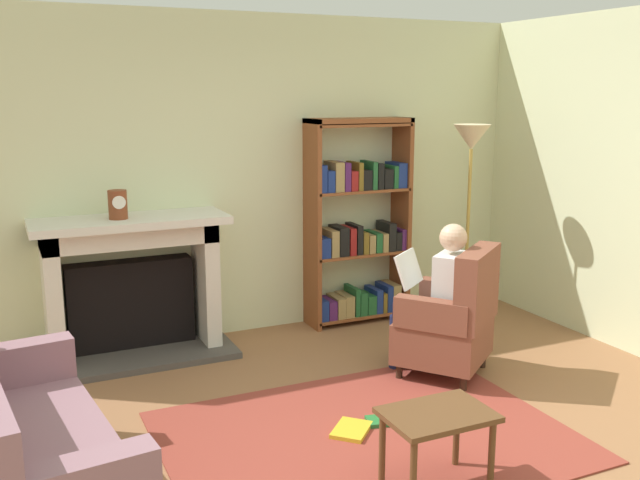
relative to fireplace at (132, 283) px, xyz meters
name	(u,v)px	position (x,y,z in m)	size (l,w,h in m)	color
ground	(392,460)	(1.02, -2.30, -0.59)	(14.00, 14.00, 0.00)	#956440
back_wall	(243,177)	(1.02, 0.25, 0.76)	(5.60, 0.10, 2.70)	beige
side_wall_right	(592,178)	(3.67, -1.05, 0.76)	(0.10, 5.20, 2.70)	beige
area_rug	(367,437)	(1.02, -2.00, -0.59)	(2.40, 1.80, 0.01)	brown
fireplace	(132,283)	(0.00, 0.00, 0.00)	(1.50, 0.64, 1.13)	#4C4742
mantel_clock	(118,205)	(-0.09, -0.10, 0.64)	(0.14, 0.14, 0.22)	brown
bookshelf	(359,226)	(2.02, 0.03, 0.28)	(0.94, 0.32, 1.84)	brown
armchair_reading	(452,320)	(2.05, -1.39, -0.17)	(0.89, 0.88, 0.97)	#331E14
seated_reader	(438,292)	(1.98, -1.30, 0.03)	(0.57, 0.59, 1.14)	silver
sofa_floral	(25,457)	(-0.89, -2.02, -0.27)	(0.91, 1.77, 0.85)	gray
side_table	(437,424)	(1.07, -2.66, -0.22)	(0.56, 0.39, 0.44)	brown
scattered_books	(361,427)	(1.03, -1.90, -0.57)	(0.50, 0.33, 0.03)	#267233
floor_lamp	(471,156)	(2.84, -0.47, 0.92)	(0.32, 0.32, 1.79)	#B7933F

